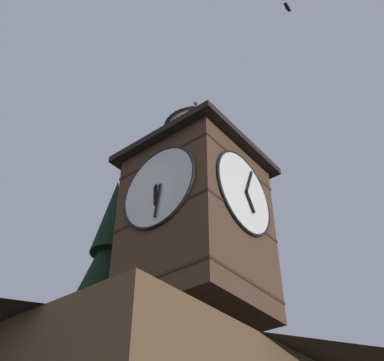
% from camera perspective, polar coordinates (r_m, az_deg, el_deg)
% --- Properties ---
extents(clock_tower, '(4.64, 4.64, 9.53)m').
position_cam_1_polar(clock_tower, '(16.97, 0.54, -3.81)').
color(clock_tower, '#4C3323').
rests_on(clock_tower, building_main).
extents(flying_bird_high, '(0.50, 0.20, 0.13)m').
position_cam_1_polar(flying_bird_high, '(22.28, 11.19, 19.35)').
color(flying_bird_high, black).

